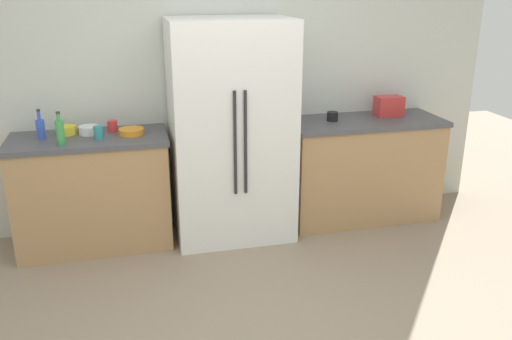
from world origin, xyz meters
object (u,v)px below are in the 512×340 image
cup_c (113,126)px  bowl_c (89,130)px  toaster (389,106)px  bottle_b (60,131)px  bottle_a (41,128)px  cup_b (332,116)px  cup_a (98,133)px  bowl_b (66,130)px  refrigerator (231,132)px  bowl_a (131,131)px

cup_c → bowl_c: cup_c is taller
toaster → bottle_b: size_ratio=0.95×
bottle_a → cup_b: size_ratio=2.40×
bowl_c → bottle_a: bearing=-172.5°
bottle_a → cup_c: bearing=9.1°
cup_a → bowl_b: 0.32m
bottle_b → bowl_b: bearing=87.2°
refrigerator → bottle_a: bearing=176.5°
cup_b → bowl_b: 2.18m
cup_b → bowl_a: 1.68m
bowl_b → cup_c: bearing=0.4°
bowl_c → bottle_b: bearing=-128.4°
cup_c → bowl_b: bearing=-179.6°
bottle_a → cup_c: 0.53m
bowl_b → cup_b: bearing=-2.5°
bottle_b → bowl_c: 0.31m
bowl_a → cup_a: bearing=-162.5°
cup_c → bowl_c: 0.18m
bottle_b → cup_a: 0.28m
bottle_a → cup_b: bearing=-0.3°
cup_a → bowl_a: size_ratio=0.53×
cup_a → bowl_b: cup_a is taller
refrigerator → bottle_b: (-1.29, -0.10, 0.12)m
bowl_b → bottle_a: bearing=-154.5°
cup_a → toaster: bearing=3.8°
toaster → cup_c: (-2.38, 0.04, -0.04)m
bottle_a → cup_a: bottle_a is taller
refrigerator → cup_c: size_ratio=20.46×
cup_a → bowl_c: size_ratio=0.66×
refrigerator → bowl_b: 1.29m
cup_a → bowl_b: size_ratio=0.66×
cup_c → bowl_b: size_ratio=0.56×
toaster → bowl_c: (-2.55, -0.00, -0.05)m
cup_a → cup_c: size_ratio=1.18×
refrigerator → cup_a: 1.03m
bottle_a → bottle_b: bearing=-50.5°
bowl_b → bowl_a: bearing=-13.9°
refrigerator → bowl_a: (-0.79, 0.05, 0.04)m
toaster → bottle_a: 2.90m
cup_a → bowl_c: (-0.08, 0.16, -0.02)m
cup_c → bowl_c: bearing=-167.7°
bottle_a → cup_b: 2.35m
bowl_a → bowl_b: size_ratio=1.25×
toaster → bowl_c: 2.55m
refrigerator → bottle_b: 1.30m
cup_c → bowl_c: size_ratio=0.56×
refrigerator → cup_b: 0.90m
bottle_a → bowl_a: 0.67m
toaster → cup_c: bearing=179.1°
cup_b → bowl_c: 2.00m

